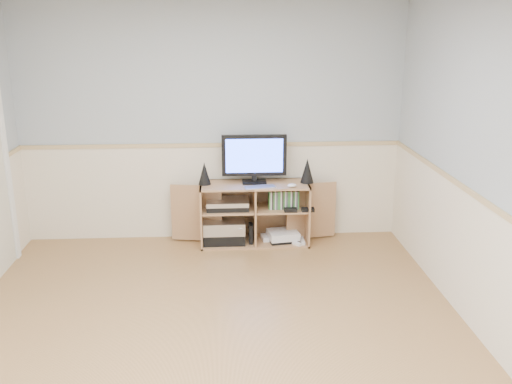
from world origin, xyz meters
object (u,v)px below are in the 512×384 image
media_cabinet (254,211)px  monitor (254,157)px  game_consoles (282,236)px  keyboard (260,187)px

media_cabinet → monitor: bearing=-90.0°
monitor → game_consoles: 0.91m
game_consoles → keyboard: bearing=-152.6°
monitor → game_consoles: (0.29, -0.06, -0.86)m
game_consoles → media_cabinet: bearing=167.5°
keyboard → game_consoles: 0.65m
media_cabinet → game_consoles: media_cabinet is taller
media_cabinet → game_consoles: (0.29, -0.06, -0.26)m
media_cabinet → keyboard: bearing=-76.5°
media_cabinet → keyboard: (0.05, -0.19, 0.32)m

